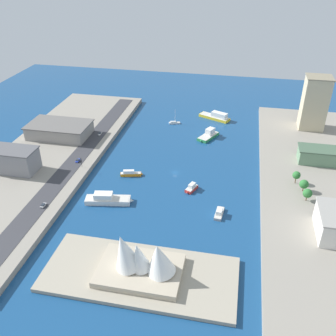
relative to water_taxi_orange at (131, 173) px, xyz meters
name	(u,v)px	position (x,y,z in m)	size (l,w,h in m)	color
ground_plane	(175,173)	(-27.46, -9.32, -1.56)	(440.00, 440.00, 0.00)	navy
quay_west	(318,185)	(-116.93, -9.32, 0.21)	(70.00, 240.00, 3.52)	gray
quay_east	(49,157)	(62.02, -9.32, 0.21)	(70.00, 240.00, 3.52)	gray
peninsula_point	(140,274)	(-28.31, 81.46, -0.56)	(87.17, 36.75, 2.00)	#A89E89
road_strip	(77,158)	(40.42, -9.32, 2.04)	(12.43, 228.00, 0.15)	#38383D
water_taxi_orange	(131,173)	(0.00, 0.00, 0.00)	(14.86, 6.10, 3.92)	orange
ferry_green_doubledeck	(209,135)	(-43.37, -65.67, 0.64)	(15.90, 21.33, 6.96)	#2D8C4C
sailboat_small_white	(174,123)	(-12.55, -85.98, -0.58)	(10.03, 4.75, 12.57)	white
ferry_white_commuter	(107,199)	(4.92, 30.88, 0.71)	(28.33, 11.73, 6.25)	silver
yacht_sleek_gray	(219,213)	(-59.54, 29.78, -0.09)	(5.09, 12.96, 4.02)	#999EA3
tugboat_red	(191,188)	(-40.93, 8.75, 0.04)	(7.42, 10.95, 4.35)	red
ferry_yellow_fast	(216,116)	(-45.71, -102.67, 0.88)	(27.90, 18.41, 6.55)	yellow
carpark_squat_concrete	(60,130)	(66.89, -39.12, 6.98)	(45.94, 27.68, 9.96)	gray
terminal_long_green	(323,156)	(-122.26, -36.33, 6.97)	(32.92, 14.83, 9.94)	slate
warehouse_low_gray	(12,159)	(74.06, 13.52, 9.55)	(32.62, 16.64, 15.10)	gray
office_block_beige	(315,103)	(-120.71, -92.39, 22.62)	(19.06, 17.39, 41.24)	#C6B793
hatchback_blue	(78,160)	(38.07, -4.49, 2.88)	(2.10, 4.42, 1.52)	black
sedan_silver	(43,205)	(36.66, 46.32, 2.84)	(2.07, 4.37, 1.46)	black
van_white	(100,133)	(38.04, -46.98, 2.92)	(1.95, 4.86, 1.65)	black
traffic_light_waterfront	(81,161)	(32.62, 1.37, 6.31)	(0.36, 0.36, 6.50)	black
opera_landmark	(141,260)	(-28.99, 81.46, 8.09)	(37.57, 25.63, 20.93)	#BCAD93
park_tree_cluster	(303,185)	(-105.44, 3.00, 7.01)	(9.59, 22.61, 8.07)	brown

